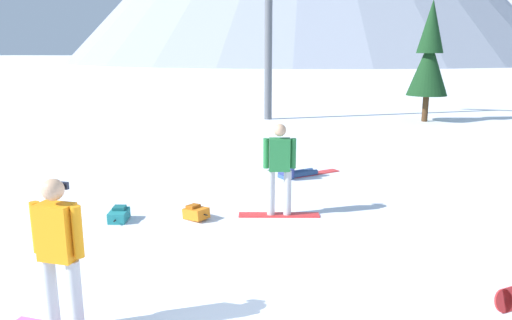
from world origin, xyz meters
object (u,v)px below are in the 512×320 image
(snowboarder_midground, at_px, (279,168))
(snowboarder_foreground, at_px, (59,254))
(snowboarder_background, at_px, (292,166))
(backpack_orange, at_px, (196,213))
(pine_tree_slender, at_px, (429,56))
(backpack_teal, at_px, (119,215))

(snowboarder_midground, bearing_deg, snowboarder_foreground, -104.48)
(snowboarder_foreground, xyz_separation_m, snowboarder_background, (0.72, 7.61, -0.67))
(backpack_orange, height_order, pine_tree_slender, pine_tree_slender)
(snowboarder_foreground, distance_m, backpack_orange, 4.06)
(snowboarder_midground, relative_size, snowboarder_background, 1.17)
(snowboarder_background, height_order, pine_tree_slender, pine_tree_slender)
(snowboarder_midground, height_order, pine_tree_slender, pine_tree_slender)
(backpack_orange, xyz_separation_m, pine_tree_slender, (4.32, 15.52, 2.83))
(backpack_teal, bearing_deg, snowboarder_midground, 24.16)
(snowboarder_midground, height_order, snowboarder_background, snowboarder_midground)
(backpack_orange, distance_m, backpack_teal, 1.46)
(snowboarder_background, height_order, backpack_orange, snowboarder_background)
(backpack_orange, bearing_deg, snowboarder_foreground, -86.30)
(snowboarder_foreground, distance_m, backpack_teal, 3.87)
(backpack_orange, distance_m, pine_tree_slender, 16.36)
(snowboarder_midground, relative_size, pine_tree_slender, 0.34)
(snowboarder_foreground, xyz_separation_m, snowboarder_midground, (1.21, 4.67, -0.01))
(snowboarder_foreground, relative_size, snowboarder_midground, 1.01)
(backpack_orange, bearing_deg, pine_tree_slender, 74.43)
(backpack_teal, bearing_deg, pine_tree_slender, 70.57)
(backpack_orange, bearing_deg, backpack_teal, -157.60)
(snowboarder_midground, relative_size, backpack_orange, 3.29)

